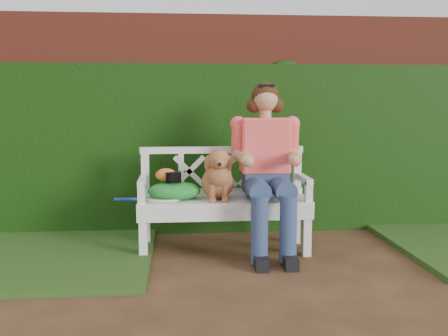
{
  "coord_description": "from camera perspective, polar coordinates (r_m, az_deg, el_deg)",
  "views": [
    {
      "loc": [
        -0.85,
        -3.61,
        1.33
      ],
      "look_at": [
        -0.46,
        0.93,
        0.75
      ],
      "focal_mm": 42.0,
      "sensor_mm": 36.0,
      "label": 1
    }
  ],
  "objects": [
    {
      "name": "baseball_glove",
      "position": [
        4.59,
        -6.34,
        -0.75
      ],
      "size": [
        0.2,
        0.16,
        0.12
      ],
      "primitive_type": "ellipsoid",
      "rotation": [
        0.0,
        0.0,
        -0.16
      ],
      "color": "orange",
      "rests_on": "green_bag"
    },
    {
      "name": "ground",
      "position": [
        3.94,
        8.07,
        -12.54
      ],
      "size": [
        60.0,
        60.0,
        0.0
      ],
      "primitive_type": "plane",
      "color": "#392417"
    },
    {
      "name": "brick_wall",
      "position": [
        5.58,
        3.89,
        4.86
      ],
      "size": [
        10.0,
        0.3,
        2.2
      ],
      "primitive_type": "cube",
      "color": "brown",
      "rests_on": "ground"
    },
    {
      "name": "grass_left",
      "position": [
        4.94,
        -23.24,
        -8.66
      ],
      "size": [
        2.6,
        2.0,
        0.05
      ],
      "primitive_type": "cube",
      "color": "#173413",
      "rests_on": "ground"
    },
    {
      "name": "seated_woman",
      "position": [
        4.62,
        4.57,
        0.16
      ],
      "size": [
        0.79,
        0.96,
        1.52
      ],
      "primitive_type": null,
      "rotation": [
        0.0,
        0.0,
        0.19
      ],
      "color": "#F9507F",
      "rests_on": "ground"
    },
    {
      "name": "dog",
      "position": [
        4.55,
        -0.7,
        -0.61
      ],
      "size": [
        0.35,
        0.45,
        0.46
      ],
      "primitive_type": null,
      "rotation": [
        0.0,
        0.0,
        -0.12
      ],
      "color": "#A1682A",
      "rests_on": "garden_bench"
    },
    {
      "name": "tennis_racket",
      "position": [
        4.57,
        -7.0,
        -3.35
      ],
      "size": [
        0.64,
        0.35,
        0.03
      ],
      "primitive_type": null,
      "rotation": [
        0.0,
        0.0,
        0.17
      ],
      "color": "white",
      "rests_on": "garden_bench"
    },
    {
      "name": "ivy_hedge",
      "position": [
        5.38,
        4.22,
        2.11
      ],
      "size": [
        10.0,
        0.18,
        1.7
      ],
      "primitive_type": "cube",
      "color": "#1C4B0E",
      "rests_on": "ground"
    },
    {
      "name": "green_bag",
      "position": [
        4.6,
        -5.46,
        -2.44
      ],
      "size": [
        0.57,
        0.52,
        0.16
      ],
      "primitive_type": null,
      "rotation": [
        0.0,
        0.0,
        0.43
      ],
      "color": "#277F31",
      "rests_on": "garden_bench"
    },
    {
      "name": "camera_item",
      "position": [
        4.56,
        -5.51,
        -0.95
      ],
      "size": [
        0.13,
        0.1,
        0.09
      ],
      "primitive_type": "cube",
      "rotation": [
        0.0,
        0.0,
        0.0
      ],
      "color": "black",
      "rests_on": "green_bag"
    },
    {
      "name": "garden_bench",
      "position": [
        4.69,
        -0.0,
        -6.2
      ],
      "size": [
        1.63,
        0.74,
        0.48
      ],
      "primitive_type": null,
      "rotation": [
        0.0,
        0.0,
        -0.09
      ],
      "color": "white",
      "rests_on": "ground"
    }
  ]
}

